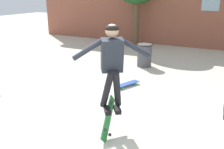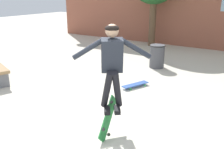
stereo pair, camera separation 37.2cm
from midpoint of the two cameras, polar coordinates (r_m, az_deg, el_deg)
ground_plane at (r=4.68m, az=-3.85°, el=-11.72°), size 40.00×40.00×0.00m
trash_bin at (r=8.21m, az=11.55°, el=4.23°), size 0.51×0.51×0.74m
skater at (r=3.97m, az=2.68°, el=3.10°), size 1.06×0.81×1.47m
skateboard_flipping at (r=4.31m, az=1.58°, el=-9.96°), size 0.22×0.75×0.66m
skateboard_resting at (r=6.49m, az=7.00°, el=-2.31°), size 0.46×0.77×0.08m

